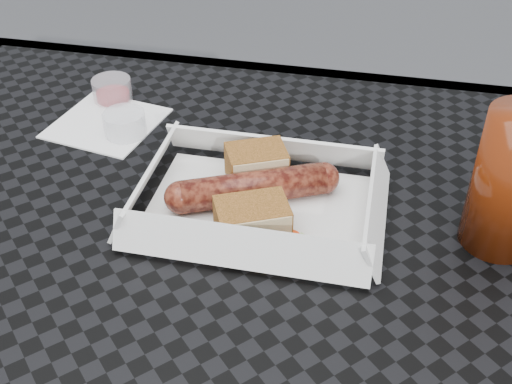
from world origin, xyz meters
TOP-DOWN VIEW (x-y plane):
  - patio_table at (0.00, 0.00)m, footprint 0.80×0.80m
  - food_tray at (0.09, 0.07)m, footprint 0.22×0.15m
  - bratwurst at (0.08, 0.08)m, footprint 0.17×0.10m
  - bread_near at (0.07, 0.12)m, footprint 0.07×0.07m
  - bread_far at (0.09, 0.03)m, footprint 0.08×0.07m
  - veg_garnish at (0.14, 0.02)m, footprint 0.03×0.03m
  - napkin at (-0.13, 0.20)m, footprint 0.14×0.14m
  - condiment_cup_sauce at (-0.15, 0.25)m, footprint 0.05×0.05m
  - condiment_cup_empty at (-0.10, 0.18)m, footprint 0.05×0.05m
  - drink_glass at (0.32, 0.07)m, footprint 0.07×0.07m

SIDE VIEW (x-z plane):
  - patio_table at x=0.00m, z-range 0.30..1.04m
  - napkin at x=-0.13m, z-range 0.74..0.75m
  - food_tray at x=0.09m, z-range 0.74..0.75m
  - veg_garnish at x=0.14m, z-range 0.75..0.75m
  - condiment_cup_sauce at x=-0.15m, z-range 0.74..0.78m
  - condiment_cup_empty at x=-0.10m, z-range 0.74..0.78m
  - bratwurst at x=0.08m, z-range 0.75..0.78m
  - bread_far at x=0.09m, z-range 0.75..0.78m
  - bread_near at x=0.07m, z-range 0.75..0.79m
  - drink_glass at x=0.32m, z-range 0.74..0.88m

